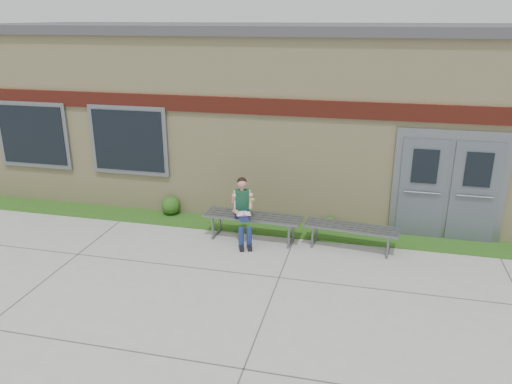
# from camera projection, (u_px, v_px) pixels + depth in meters

# --- Properties ---
(ground) EXTENTS (80.00, 80.00, 0.00)m
(ground) POSITION_uv_depth(u_px,v_px,m) (217.00, 285.00, 8.61)
(ground) COLOR #9E9E99
(ground) RESTS_ON ground
(grass_strip) EXTENTS (16.00, 0.80, 0.02)m
(grass_strip) POSITION_uv_depth(u_px,v_px,m) (252.00, 226.00, 11.00)
(grass_strip) COLOR #1A4813
(grass_strip) RESTS_ON ground
(school_building) EXTENTS (16.20, 6.22, 4.20)m
(school_building) POSITION_uv_depth(u_px,v_px,m) (282.00, 106.00, 13.41)
(school_building) COLOR beige
(school_building) RESTS_ON ground
(bench_left) EXTENTS (2.03, 0.65, 0.52)m
(bench_left) POSITION_uv_depth(u_px,v_px,m) (253.00, 221.00, 10.28)
(bench_left) COLOR slate
(bench_left) RESTS_ON ground
(bench_right) EXTENTS (1.87, 0.69, 0.48)m
(bench_right) POSITION_uv_depth(u_px,v_px,m) (351.00, 231.00, 9.86)
(bench_right) COLOR slate
(bench_right) RESTS_ON ground
(girl) EXTENTS (0.56, 0.78, 1.35)m
(girl) POSITION_uv_depth(u_px,v_px,m) (243.00, 208.00, 10.03)
(girl) COLOR navy
(girl) RESTS_ON ground
(shrub_mid) EXTENTS (0.43, 0.43, 0.43)m
(shrub_mid) POSITION_uv_depth(u_px,v_px,m) (171.00, 205.00, 11.59)
(shrub_mid) COLOR #1A4813
(shrub_mid) RESTS_ON grass_strip
(shrub_east) EXTENTS (0.27, 0.27, 0.27)m
(shrub_east) POSITION_uv_depth(u_px,v_px,m) (330.00, 223.00, 10.81)
(shrub_east) COLOR #1A4813
(shrub_east) RESTS_ON grass_strip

